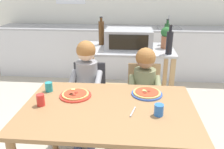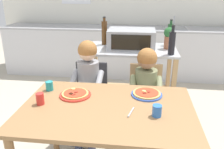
{
  "view_description": "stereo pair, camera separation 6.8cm",
  "coord_description": "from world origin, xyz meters",
  "px_view_note": "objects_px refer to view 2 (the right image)",
  "views": [
    {
      "loc": [
        0.17,
        -1.61,
        1.62
      ],
      "look_at": [
        0.0,
        0.3,
        0.9
      ],
      "focal_mm": 38.75,
      "sensor_mm": 36.0,
      "label": 1
    },
    {
      "loc": [
        0.24,
        -1.6,
        1.62
      ],
      "look_at": [
        0.0,
        0.3,
        0.9
      ],
      "focal_mm": 38.75,
      "sensor_mm": 36.0,
      "label": 2
    }
  ],
  "objects_px": {
    "dining_chair_left": "(90,95)",
    "child_in_grey_shirt": "(87,81)",
    "bottle_dark_olive_oil": "(172,43)",
    "pizza_plate_red_rimmed": "(75,94)",
    "bottle_clear_vinegar": "(170,34)",
    "drinking_cup_teal": "(49,86)",
    "potted_herb_plant": "(169,37)",
    "child_in_olive_shirt": "(146,86)",
    "serving_spoon": "(131,112)",
    "bottle_slim_sauce": "(104,32)",
    "dining_table": "(107,118)",
    "drinking_cup_blue": "(157,111)",
    "drinking_cup_red": "(40,99)",
    "toaster_oven": "(132,39)",
    "kitchen_island_cart": "(131,72)",
    "pizza_plate_blue_rimmed": "(147,94)",
    "dining_chair_right": "(145,97)"
  },
  "relations": [
    {
      "from": "bottle_slim_sauce",
      "to": "serving_spoon",
      "type": "height_order",
      "value": "bottle_slim_sauce"
    },
    {
      "from": "toaster_oven",
      "to": "drinking_cup_teal",
      "type": "height_order",
      "value": "toaster_oven"
    },
    {
      "from": "dining_table",
      "to": "child_in_olive_shirt",
      "type": "height_order",
      "value": "child_in_olive_shirt"
    },
    {
      "from": "bottle_clear_vinegar",
      "to": "potted_herb_plant",
      "type": "height_order",
      "value": "bottle_clear_vinegar"
    },
    {
      "from": "dining_chair_left",
      "to": "drinking_cup_red",
      "type": "bearing_deg",
      "value": -106.61
    },
    {
      "from": "bottle_dark_olive_oil",
      "to": "serving_spoon",
      "type": "relative_size",
      "value": 2.25
    },
    {
      "from": "pizza_plate_blue_rimmed",
      "to": "drinking_cup_blue",
      "type": "bearing_deg",
      "value": -78.7
    },
    {
      "from": "bottle_clear_vinegar",
      "to": "dining_chair_left",
      "type": "xyz_separation_m",
      "value": [
        -0.87,
        -0.67,
        -0.55
      ]
    },
    {
      "from": "kitchen_island_cart",
      "to": "bottle_clear_vinegar",
      "type": "xyz_separation_m",
      "value": [
        0.46,
        0.23,
        0.43
      ]
    },
    {
      "from": "drinking_cup_blue",
      "to": "dining_chair_right",
      "type": "bearing_deg",
      "value": 94.52
    },
    {
      "from": "child_in_olive_shirt",
      "to": "drinking_cup_red",
      "type": "relative_size",
      "value": 11.07
    },
    {
      "from": "bottle_slim_sauce",
      "to": "pizza_plate_red_rimmed",
      "type": "relative_size",
      "value": 1.31
    },
    {
      "from": "potted_herb_plant",
      "to": "drinking_cup_blue",
      "type": "xyz_separation_m",
      "value": [
        -0.18,
        -1.3,
        -0.25
      ]
    },
    {
      "from": "toaster_oven",
      "to": "kitchen_island_cart",
      "type": "bearing_deg",
      "value": 37.61
    },
    {
      "from": "bottle_clear_vinegar",
      "to": "dining_chair_left",
      "type": "height_order",
      "value": "bottle_clear_vinegar"
    },
    {
      "from": "bottle_slim_sauce",
      "to": "drinking_cup_blue",
      "type": "xyz_separation_m",
      "value": [
        0.59,
        -1.41,
        -0.26
      ]
    },
    {
      "from": "dining_chair_left",
      "to": "child_in_grey_shirt",
      "type": "bearing_deg",
      "value": -90.0
    },
    {
      "from": "pizza_plate_blue_rimmed",
      "to": "drinking_cup_teal",
      "type": "distance_m",
      "value": 0.84
    },
    {
      "from": "bottle_clear_vinegar",
      "to": "drinking_cup_red",
      "type": "height_order",
      "value": "bottle_clear_vinegar"
    },
    {
      "from": "kitchen_island_cart",
      "to": "child_in_grey_shirt",
      "type": "bearing_deg",
      "value": -126.5
    },
    {
      "from": "bottle_clear_vinegar",
      "to": "dining_table",
      "type": "relative_size",
      "value": 0.24
    },
    {
      "from": "child_in_olive_shirt",
      "to": "serving_spoon",
      "type": "bearing_deg",
      "value": -99.43
    },
    {
      "from": "kitchen_island_cart",
      "to": "drinking_cup_red",
      "type": "bearing_deg",
      "value": -118.08
    },
    {
      "from": "kitchen_island_cart",
      "to": "dining_table",
      "type": "bearing_deg",
      "value": -95.88
    },
    {
      "from": "drinking_cup_blue",
      "to": "pizza_plate_red_rimmed",
      "type": "bearing_deg",
      "value": 159.03
    },
    {
      "from": "toaster_oven",
      "to": "pizza_plate_blue_rimmed",
      "type": "relative_size",
      "value": 2.09
    },
    {
      "from": "pizza_plate_red_rimmed",
      "to": "kitchen_island_cart",
      "type": "bearing_deg",
      "value": 67.84
    },
    {
      "from": "toaster_oven",
      "to": "dining_table",
      "type": "relative_size",
      "value": 0.41
    },
    {
      "from": "potted_herb_plant",
      "to": "pizza_plate_red_rimmed",
      "type": "bearing_deg",
      "value": -128.63
    },
    {
      "from": "kitchen_island_cart",
      "to": "dining_table",
      "type": "xyz_separation_m",
      "value": [
        -0.12,
        -1.18,
        0.04
      ]
    },
    {
      "from": "dining_chair_right",
      "to": "drinking_cup_teal",
      "type": "distance_m",
      "value": 1.03
    },
    {
      "from": "kitchen_island_cart",
      "to": "pizza_plate_blue_rimmed",
      "type": "xyz_separation_m",
      "value": [
        0.18,
        -0.94,
        0.15
      ]
    },
    {
      "from": "dining_table",
      "to": "drinking_cup_teal",
      "type": "xyz_separation_m",
      "value": [
        -0.54,
        0.24,
        0.14
      ]
    },
    {
      "from": "toaster_oven",
      "to": "dining_chair_left",
      "type": "xyz_separation_m",
      "value": [
        -0.41,
        -0.44,
        -0.53
      ]
    },
    {
      "from": "potted_herb_plant",
      "to": "drinking_cup_blue",
      "type": "distance_m",
      "value": 1.34
    },
    {
      "from": "child_in_olive_shirt",
      "to": "pizza_plate_blue_rimmed",
      "type": "distance_m",
      "value": 0.4
    },
    {
      "from": "bottle_dark_olive_oil",
      "to": "dining_chair_left",
      "type": "height_order",
      "value": "bottle_dark_olive_oil"
    },
    {
      "from": "bottle_slim_sauce",
      "to": "drinking_cup_red",
      "type": "relative_size",
      "value": 3.73
    },
    {
      "from": "dining_table",
      "to": "toaster_oven",
      "type": "bearing_deg",
      "value": 84.19
    },
    {
      "from": "bottle_clear_vinegar",
      "to": "drinking_cup_teal",
      "type": "height_order",
      "value": "bottle_clear_vinegar"
    },
    {
      "from": "bottle_clear_vinegar",
      "to": "child_in_olive_shirt",
      "type": "bearing_deg",
      "value": -110.02
    },
    {
      "from": "child_in_olive_shirt",
      "to": "drinking_cup_red",
      "type": "height_order",
      "value": "child_in_olive_shirt"
    },
    {
      "from": "dining_chair_left",
      "to": "child_in_grey_shirt",
      "type": "distance_m",
      "value": 0.24
    },
    {
      "from": "dining_chair_left",
      "to": "potted_herb_plant",
      "type": "bearing_deg",
      "value": 29.64
    },
    {
      "from": "child_in_olive_shirt",
      "to": "serving_spoon",
      "type": "xyz_separation_m",
      "value": [
        -0.12,
        -0.7,
        0.08
      ]
    },
    {
      "from": "drinking_cup_blue",
      "to": "kitchen_island_cart",
      "type": "bearing_deg",
      "value": 100.86
    },
    {
      "from": "kitchen_island_cart",
      "to": "dining_chair_left",
      "type": "distance_m",
      "value": 0.62
    },
    {
      "from": "drinking_cup_red",
      "to": "bottle_dark_olive_oil",
      "type": "bearing_deg",
      "value": 42.42
    },
    {
      "from": "bottle_dark_olive_oil",
      "to": "pizza_plate_red_rimmed",
      "type": "relative_size",
      "value": 1.21
    },
    {
      "from": "dining_table",
      "to": "child_in_grey_shirt",
      "type": "distance_m",
      "value": 0.69
    }
  ]
}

